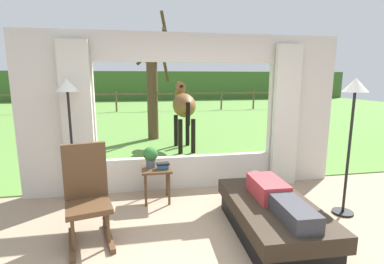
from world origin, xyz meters
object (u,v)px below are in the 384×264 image
(floor_lamp_right, at_px, (354,106))
(reclining_person, at_px, (275,195))
(horse, at_px, (183,106))
(floor_lamp_left, at_px, (69,104))
(potted_plant, at_px, (151,156))
(book_stack, at_px, (163,166))
(recliner_sofa, at_px, (272,218))
(pasture_tree, at_px, (153,84))
(side_table, at_px, (157,174))
(rocking_chair, at_px, (87,194))

(floor_lamp_right, bearing_deg, reclining_person, -162.50)
(horse, bearing_deg, floor_lamp_left, -124.76)
(potted_plant, distance_m, book_stack, 0.25)
(recliner_sofa, xyz_separation_m, floor_lamp_left, (-2.48, 1.33, 1.27))
(recliner_sofa, xyz_separation_m, pasture_tree, (-1.09, 5.79, 1.45))
(recliner_sofa, bearing_deg, potted_plant, 138.68)
(horse, bearing_deg, side_table, -106.09)
(side_table, bearing_deg, pasture_tree, 87.51)
(rocking_chair, height_order, potted_plant, rocking_chair)
(rocking_chair, relative_size, horse, 0.62)
(potted_plant, xyz_separation_m, floor_lamp_left, (-1.12, 0.05, 0.79))
(recliner_sofa, bearing_deg, floor_lamp_left, 153.63)
(floor_lamp_left, distance_m, floor_lamp_right, 3.84)
(reclining_person, height_order, pasture_tree, pasture_tree)
(reclining_person, height_order, floor_lamp_right, floor_lamp_right)
(side_table, distance_m, potted_plant, 0.29)
(side_table, xyz_separation_m, potted_plant, (-0.08, 0.06, 0.28))
(reclining_person, height_order, book_stack, reclining_person)
(horse, bearing_deg, pasture_tree, 116.31)
(recliner_sofa, height_order, reclining_person, reclining_person)
(book_stack, height_order, floor_lamp_left, floor_lamp_left)
(potted_plant, height_order, book_stack, potted_plant)
(side_table, relative_size, horse, 0.29)
(floor_lamp_left, bearing_deg, floor_lamp_right, -15.05)
(floor_lamp_right, bearing_deg, book_stack, 161.08)
(rocking_chair, relative_size, floor_lamp_left, 0.61)
(rocking_chair, height_order, pasture_tree, pasture_tree)
(reclining_person, xyz_separation_m, side_table, (-1.29, 1.27, -0.10))
(book_stack, bearing_deg, side_table, 148.60)
(side_table, distance_m, floor_lamp_right, 2.87)
(reclining_person, relative_size, pasture_tree, 0.39)
(floor_lamp_right, distance_m, horse, 4.37)
(rocking_chair, height_order, floor_lamp_left, floor_lamp_left)
(potted_plant, bearing_deg, horse, 72.43)
(horse, bearing_deg, recliner_sofa, -85.14)
(reclining_person, bearing_deg, floor_lamp_left, 152.74)
(book_stack, distance_m, floor_lamp_left, 1.60)
(book_stack, relative_size, horse, 0.11)
(recliner_sofa, distance_m, horse, 4.49)
(floor_lamp_left, bearing_deg, potted_plant, -2.67)
(recliner_sofa, distance_m, rocking_chair, 2.18)
(side_table, distance_m, horse, 3.36)
(reclining_person, height_order, floor_lamp_left, floor_lamp_left)
(book_stack, bearing_deg, rocking_chair, -137.49)
(pasture_tree, bearing_deg, book_stack, -91.30)
(rocking_chair, relative_size, side_table, 2.15)
(potted_plant, xyz_separation_m, pasture_tree, (0.28, 4.50, 0.97))
(side_table, bearing_deg, horse, 74.08)
(horse, relative_size, pasture_tree, 0.50)
(reclining_person, height_order, horse, horse)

